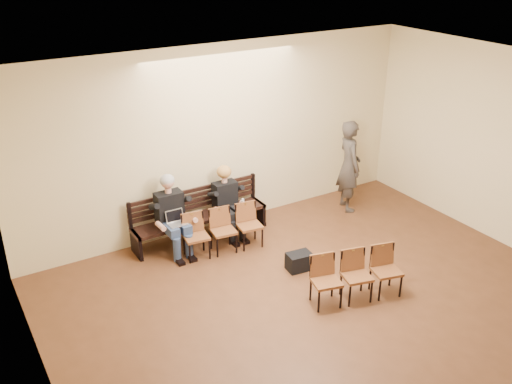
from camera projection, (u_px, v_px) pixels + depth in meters
ground at (406, 374)px, 7.42m from camera, size 10.00×10.00×0.00m
room_walls at (382, 174)px, 6.97m from camera, size 8.02×10.01×3.51m
bench at (201, 227)px, 10.62m from camera, size 2.60×0.90×0.45m
seated_man at (172, 213)px, 10.04m from camera, size 0.60×0.83×1.44m
seated_woman at (228, 203)px, 10.60m from camera, size 0.54×0.75×1.27m
laptop at (178, 226)px, 9.92m from camera, size 0.37×0.32×0.23m
water_bottle at (243, 211)px, 10.48m from camera, size 0.07×0.07×0.22m
bag at (299, 261)px, 9.65m from camera, size 0.44×0.33×0.30m
passerby at (350, 159)px, 11.41m from camera, size 0.73×0.91×2.18m
chair_row_front at (223, 231)px, 10.11m from camera, size 1.47×0.60×0.80m
chair_row_back at (357, 277)px, 8.78m from camera, size 1.50×0.77×0.80m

